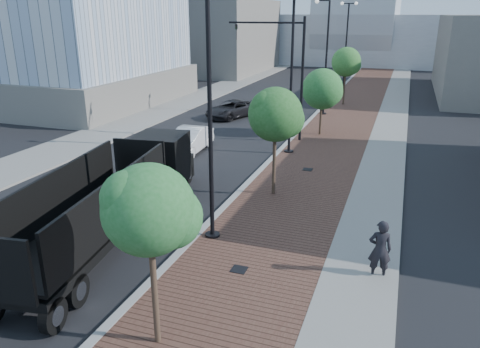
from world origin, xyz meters
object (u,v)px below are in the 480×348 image
(white_sedan, at_px, (189,140))
(dump_truck, at_px, (133,187))
(pedestrian, at_px, (380,250))
(dark_car_mid, at_px, (232,109))

(white_sedan, bearing_deg, dump_truck, -80.95)
(white_sedan, distance_m, pedestrian, 16.26)
(dump_truck, height_order, pedestrian, dump_truck)
(dump_truck, xyz_separation_m, pedestrian, (10.04, -1.53, -0.31))
(dump_truck, relative_size, white_sedan, 2.93)
(white_sedan, bearing_deg, dark_car_mid, 93.25)
(white_sedan, height_order, dark_car_mid, white_sedan)
(dump_truck, relative_size, pedestrian, 6.68)
(dump_truck, distance_m, pedestrian, 10.16)
(white_sedan, bearing_deg, pedestrian, -45.16)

